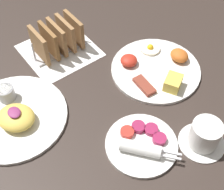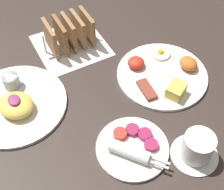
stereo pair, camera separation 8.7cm
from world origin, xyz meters
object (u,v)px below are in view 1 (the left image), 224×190
plate_condiments (142,144)px  coffee_cup (204,136)px  plate_foreground (14,115)px  toast_rack (57,39)px  plate_breakfast (157,68)px

plate_condiments → coffee_cup: bearing=55.7°
plate_condiments → plate_foreground: 0.35m
plate_condiments → toast_rack: toast_rack is taller
plate_breakfast → plate_foreground: bearing=-103.5°
plate_foreground → coffee_cup: bearing=43.6°
plate_breakfast → coffee_cup: size_ratio=2.29×
plate_foreground → plate_condiments: bearing=38.4°
coffee_cup → toast_rack: bearing=-168.0°
plate_foreground → toast_rack: toast_rack is taller
plate_condiments → coffee_cup: 0.16m
coffee_cup → plate_breakfast: bearing=162.5°
plate_breakfast → toast_rack: (-0.26, -0.19, 0.04)m
plate_foreground → coffee_cup: coffee_cup is taller
plate_foreground → coffee_cup: 0.50m
plate_breakfast → plate_condiments: bearing=-50.5°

